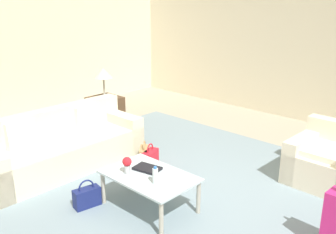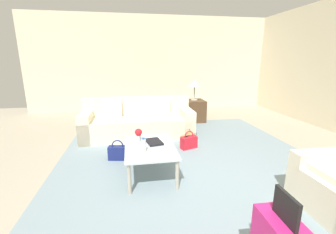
{
  "view_description": "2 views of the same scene",
  "coord_description": "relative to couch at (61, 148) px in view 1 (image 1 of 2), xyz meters",
  "views": [
    {
      "loc": [
        2.49,
        -3.24,
        2.42
      ],
      "look_at": [
        -0.87,
        0.32,
        0.86
      ],
      "focal_mm": 40.0,
      "sensor_mm": 36.0,
      "label": 1
    },
    {
      "loc": [
        2.71,
        -0.77,
        1.67
      ],
      "look_at": [
        -0.47,
        -0.21,
        0.85
      ],
      "focal_mm": 24.0,
      "sensor_mm": 36.0,
      "label": 2
    }
  ],
  "objects": [
    {
      "name": "ground_plane",
      "position": [
        2.19,
        0.6,
        -0.3
      ],
      "size": [
        12.0,
        12.0,
        0.0
      ],
      "primitive_type": "plane",
      "color": "#A89E89"
    },
    {
      "name": "wall_left",
      "position": [
        -2.87,
        0.6,
        1.25
      ],
      "size": [
        0.12,
        8.0,
        3.1
      ],
      "primitive_type": "cube",
      "color": "beige",
      "rests_on": "ground"
    },
    {
      "name": "area_rug",
      "position": [
        1.59,
        0.8,
        -0.3
      ],
      "size": [
        5.2,
        4.4,
        0.01
      ],
      "primitive_type": "cube",
      "color": "gray",
      "rests_on": "ground"
    },
    {
      "name": "couch",
      "position": [
        0.0,
        0.0,
        0.0
      ],
      "size": [
        0.87,
        2.4,
        0.86
      ],
      "color": "beige",
      "rests_on": "ground"
    },
    {
      "name": "armchair",
      "position": [
        3.09,
        2.27,
        -0.01
      ],
      "size": [
        0.96,
        0.92,
        0.8
      ],
      "color": "beige",
      "rests_on": "ground"
    },
    {
      "name": "coffee_table",
      "position": [
        1.79,
        0.1,
        0.09
      ],
      "size": [
        1.09,
        0.72,
        0.44
      ],
      "color": "silver",
      "rests_on": "ground"
    },
    {
      "name": "water_bottle",
      "position": [
        1.99,
        0.0,
        0.23
      ],
      "size": [
        0.06,
        0.06,
        0.2
      ],
      "color": "silver",
      "rests_on": "coffee_table"
    },
    {
      "name": "coffee_table_book",
      "position": [
        1.67,
        0.18,
        0.16
      ],
      "size": [
        0.35,
        0.27,
        0.03
      ],
      "primitive_type": "cube",
      "rotation": [
        0.0,
        0.0,
        0.2
      ],
      "color": "black",
      "rests_on": "coffee_table"
    },
    {
      "name": "flower_vase",
      "position": [
        1.57,
        -0.05,
        0.26
      ],
      "size": [
        0.11,
        0.11,
        0.21
      ],
      "color": "#B2B7BC",
      "rests_on": "coffee_table"
    },
    {
      "name": "side_table",
      "position": [
        -1.01,
        1.6,
        -0.0
      ],
      "size": [
        0.56,
        0.56,
        0.59
      ],
      "primitive_type": "cube",
      "color": "#513823",
      "rests_on": "ground"
    },
    {
      "name": "table_lamp",
      "position": [
        -1.01,
        1.6,
        0.75
      ],
      "size": [
        0.37,
        0.37,
        0.57
      ],
      "color": "#ADA899",
      "rests_on": "side_table"
    },
    {
      "name": "handbag_red",
      "position": [
        0.93,
        0.93,
        -0.17
      ],
      "size": [
        0.24,
        0.35,
        0.36
      ],
      "color": "red",
      "rests_on": "ground"
    },
    {
      "name": "handbag_navy",
      "position": [
        1.21,
        -0.4,
        -0.17
      ],
      "size": [
        0.2,
        0.34,
        0.36
      ],
      "color": "navy",
      "rests_on": "ground"
    },
    {
      "name": "handbag_tan",
      "position": [
        0.79,
        0.95,
        -0.17
      ],
      "size": [
        0.32,
        0.33,
        0.36
      ],
      "color": "tan",
      "rests_on": "ground"
    }
  ]
}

